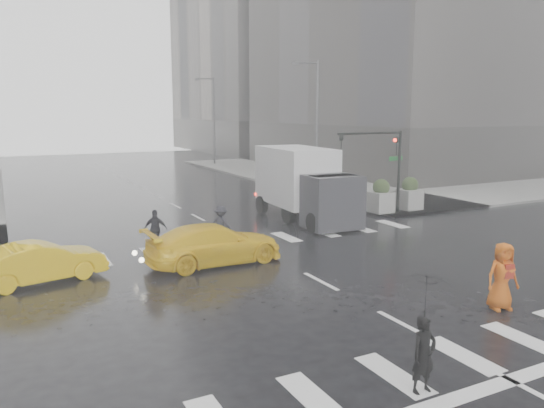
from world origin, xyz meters
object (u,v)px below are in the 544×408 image
box_truck (305,183)px  traffic_signal_pole (385,155)px  pedestrian_orange (502,276)px  taxi_mid (41,262)px

box_truck → traffic_signal_pole: bearing=-6.2°
pedestrian_orange → taxi_mid: size_ratio=0.48×
traffic_signal_pole → box_truck: (-4.41, 0.79, -1.26)m
traffic_signal_pole → taxi_mid: traffic_signal_pole is taller
pedestrian_orange → box_truck: size_ratio=0.28×
box_truck → pedestrian_orange: bearing=-92.2°
traffic_signal_pole → pedestrian_orange: 13.88m
box_truck → taxi_mid: bearing=-156.0°
taxi_mid → box_truck: box_truck is taller
pedestrian_orange → taxi_mid: (-11.30, 8.52, -0.30)m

